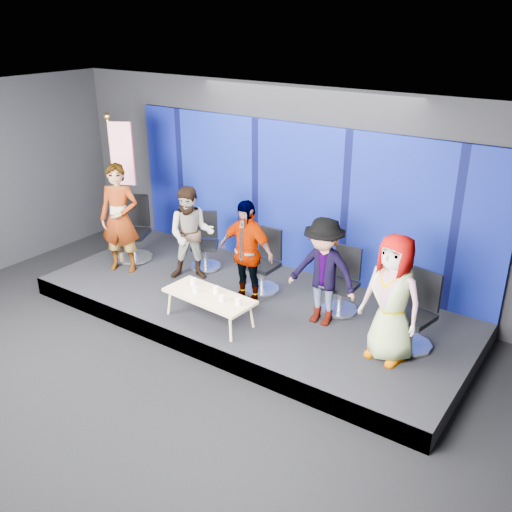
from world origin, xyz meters
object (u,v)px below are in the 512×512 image
Objects in this scene: chair_a at (134,239)px; panelist_c at (246,252)px; chair_b at (205,250)px; mug_e at (238,302)px; mug_a at (193,282)px; mug_b at (195,289)px; chair_c at (264,271)px; chair_e at (414,323)px; panelist_d at (323,272)px; chair_d at (342,291)px; mug_c at (216,290)px; coffee_table at (209,297)px; mug_d at (222,298)px; flag_stand at (120,181)px; panelist_a at (120,219)px; panelist_b at (191,234)px; panelist_e at (392,299)px.

chair_a is 2.76m from panelist_c.
chair_b reaches higher than mug_e.
mug_a is 0.26m from mug_b.
chair_e reaches higher than chair_c.
chair_d is at bearing 78.54° from panelist_d.
panelist_c reaches higher than mug_c.
chair_a is 2.83m from coffee_table.
mug_d is 0.26m from mug_e.
mug_a is 1.03× the size of mug_c.
chair_e is at bearing -38.62° from chair_b.
mug_b is (-0.31, -1.38, 0.13)m from chair_c.
coffee_table is 13.37× the size of mug_a.
chair_c is 0.40× the size of flag_stand.
mug_b is at bearing -166.64° from coffee_table.
chair_a is 11.01× the size of mug_a.
mug_d is at bearing -140.46° from panelist_d.
panelist_a is 1.59m from chair_b.
mug_c is 0.50m from mug_e.
chair_c is 1.30m from mug_a.
mug_a is at bearing 177.73° from mug_c.
panelist_b is 0.93× the size of panelist_e.
flag_stand is (-3.12, -0.13, 1.05)m from chair_c.
chair_e is at bearing -16.97° from chair_d.
mug_d is at bearing -152.62° from panelist_e.
chair_c is 0.96× the size of chair_e.
mug_e is at bearing -152.11° from panelist_e.
mug_d is (0.19, -0.88, -0.37)m from panelist_c.
chair_d reaches higher than coffee_table.
panelist_e is at bearing -29.38° from chair_a.
chair_b is at bearing 14.49° from panelist_a.
flag_stand is at bearing 141.50° from panelist_b.
coffee_table is (-1.39, -0.91, -0.42)m from panelist_d.
chair_c is at bearing -18.36° from panelist_b.
flag_stand reaches higher than mug_d.
chair_d is 1.48m from panelist_e.
panelist_d is at bearing 4.96° from panelist_c.
chair_b is 0.61× the size of panelist_d.
chair_b is 1.88m from mug_b.
panelist_b is 1.13× the size of coffee_table.
mug_a is 0.04× the size of flag_stand.
panelist_e is at bearing 12.92° from mug_b.
mug_d is (-2.47, -1.12, 0.13)m from chair_e.
flag_stand is at bearing -174.50° from panelist_e.
panelist_a reaches higher than panelist_c.
chair_c is at bearing -18.49° from chair_a.
coffee_table is (1.18, -1.00, -0.42)m from panelist_b.
panelist_c reaches higher than mug_e.
coffee_table is 0.44m from mug_a.
panelist_c is 0.94m from coffee_table.
mug_e is (2.97, -0.57, -0.48)m from panelist_a.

